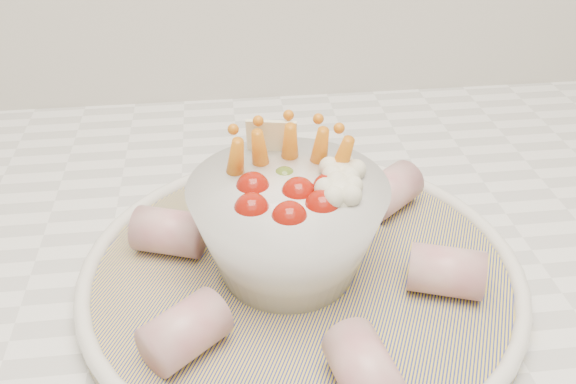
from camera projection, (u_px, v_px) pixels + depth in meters
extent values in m
cube|color=white|center=(320.00, 272.00, 0.53)|extent=(2.04, 0.62, 0.04)
cylinder|color=navy|center=(302.00, 277.00, 0.48)|extent=(0.43, 0.43, 0.01)
torus|color=silver|center=(302.00, 269.00, 0.48)|extent=(0.33, 0.33, 0.01)
sphere|color=#961409|center=(252.00, 210.00, 0.42)|extent=(0.02, 0.02, 0.02)
sphere|color=#961409|center=(289.00, 219.00, 0.41)|extent=(0.02, 0.02, 0.02)
sphere|color=#961409|center=(322.00, 207.00, 0.42)|extent=(0.02, 0.02, 0.02)
sphere|color=#961409|center=(253.00, 189.00, 0.44)|extent=(0.02, 0.02, 0.02)
sphere|color=#961409|center=(298.00, 194.00, 0.43)|extent=(0.02, 0.02, 0.02)
sphere|color=#961409|center=(329.00, 190.00, 0.44)|extent=(0.02, 0.02, 0.02)
sphere|color=#526D24|center=(285.00, 178.00, 0.46)|extent=(0.02, 0.02, 0.02)
cone|color=orange|center=(260.00, 158.00, 0.46)|extent=(0.02, 0.04, 0.06)
cone|color=orange|center=(290.00, 152.00, 0.47)|extent=(0.02, 0.03, 0.06)
cone|color=orange|center=(319.00, 156.00, 0.46)|extent=(0.02, 0.03, 0.06)
cone|color=orange|center=(236.00, 167.00, 0.45)|extent=(0.02, 0.04, 0.06)
cone|color=orange|center=(340.00, 166.00, 0.45)|extent=(0.03, 0.04, 0.06)
sphere|color=#EDE8CD|center=(342.00, 179.00, 0.45)|extent=(0.03, 0.03, 0.03)
sphere|color=#EDE8CD|center=(339.00, 199.00, 0.43)|extent=(0.03, 0.03, 0.03)
cube|color=beige|center=(272.00, 143.00, 0.47)|extent=(0.04, 0.02, 0.04)
cylinder|color=#B0505D|center=(446.00, 271.00, 0.45)|extent=(0.06, 0.05, 0.03)
cylinder|color=#B0505D|center=(390.00, 191.00, 0.53)|extent=(0.06, 0.06, 0.03)
cylinder|color=#B0505D|center=(261.00, 171.00, 0.56)|extent=(0.04, 0.06, 0.03)
cylinder|color=#B0505D|center=(169.00, 232.00, 0.49)|extent=(0.06, 0.05, 0.03)
cylinder|color=#B0505D|center=(185.00, 331.00, 0.40)|extent=(0.06, 0.06, 0.03)
cylinder|color=#B0505D|center=(364.00, 369.00, 0.37)|extent=(0.04, 0.06, 0.03)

